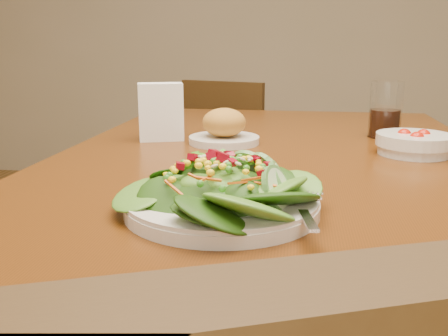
# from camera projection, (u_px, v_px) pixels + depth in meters

# --- Properties ---
(dining_table) EXTENTS (0.90, 1.40, 0.75)m
(dining_table) POSITION_uv_depth(u_px,v_px,m) (274.00, 204.00, 1.04)
(dining_table) COLOR #53270A
(dining_table) RESTS_ON ground_plane
(chair_far) EXTENTS (0.48, 0.48, 0.82)m
(chair_far) POSITION_uv_depth(u_px,v_px,m) (234.00, 168.00, 2.20)
(chair_far) COLOR black
(chair_far) RESTS_ON ground_plane
(salad_plate) EXTENTS (0.27, 0.27, 0.08)m
(salad_plate) POSITION_uv_depth(u_px,v_px,m) (229.00, 192.00, 0.67)
(salad_plate) COLOR silver
(salad_plate) RESTS_ON dining_table
(bread_plate) EXTENTS (0.16, 0.16, 0.08)m
(bread_plate) POSITION_uv_depth(u_px,v_px,m) (224.00, 129.00, 1.13)
(bread_plate) COLOR silver
(bread_plate) RESTS_ON dining_table
(tomato_bowl) EXTENTS (0.15, 0.15, 0.05)m
(tomato_bowl) POSITION_uv_depth(u_px,v_px,m) (414.00, 143.00, 1.02)
(tomato_bowl) COLOR silver
(tomato_bowl) RESTS_ON dining_table
(drinking_glass) EXTENTS (0.08, 0.08, 0.13)m
(drinking_glass) POSITION_uv_depth(u_px,v_px,m) (385.00, 114.00, 1.20)
(drinking_glass) COLOR silver
(drinking_glass) RESTS_ON dining_table
(napkin_holder) EXTENTS (0.11, 0.08, 0.13)m
(napkin_holder) POSITION_uv_depth(u_px,v_px,m) (161.00, 110.00, 1.17)
(napkin_holder) COLOR white
(napkin_holder) RESTS_ON dining_table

